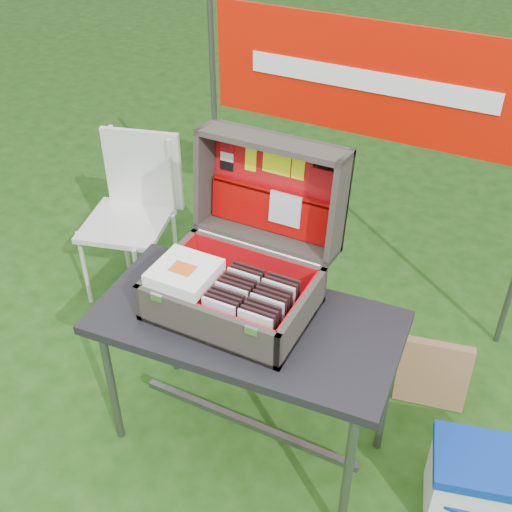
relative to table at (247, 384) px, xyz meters
The scene contains 89 objects.
ground 0.38m from the table, 63.30° to the left, with size 80.00×80.00×0.00m, color #173B0C.
table is the anchor object (origin of this frame).
table_top 0.35m from the table, ahead, with size 1.19×0.59×0.04m, color black.
table_leg_fl 0.58m from the table, 156.07° to the right, with size 0.04×0.04×0.70m, color #59595B.
table_leg_fr 0.58m from the table, 23.93° to the right, with size 0.04×0.04×0.70m, color #59595B.
table_leg_bl 0.58m from the table, 156.07° to the left, with size 0.04×0.04×0.70m, color #59595B.
table_leg_br 0.58m from the table, 23.93° to the left, with size 0.04×0.04×0.70m, color #59595B.
table_brace 0.25m from the table, ahead, with size 1.04×0.03×0.03m, color #59595B.
suitcase 0.67m from the table, 131.84° to the left, with size 0.61×0.59×0.58m, color #47423B, non-canonical shape.
suitcase_base_bottom 0.39m from the table, 163.77° to the left, with size 0.61×0.43×0.02m, color #47423B.
suitcase_base_wall_front 0.49m from the table, 111.56° to the right, with size 0.61×0.02×0.16m, color #47423B.
suitcase_base_wall_back 0.51m from the table, 107.81° to the left, with size 0.61×0.02×0.16m, color #47423B.
suitcase_base_wall_left 0.58m from the table, behind, with size 0.02×0.43×0.16m, color #47423B.
suitcase_base_wall_right 0.50m from the table, ahead, with size 0.02×0.43×0.16m, color #47423B.
suitcase_liner_floor 0.41m from the table, 163.77° to the left, with size 0.56×0.39×0.01m, color red.
suitcase_latch_left 0.62m from the table, 143.84° to the right, with size 0.05×0.01×0.03m, color silver.
suitcase_latch_right 0.57m from the table, 57.95° to the right, with size 0.05×0.01×0.03m, color silver.
suitcase_hinge 0.59m from the table, 106.97° to the left, with size 0.02×0.02×0.55m, color silver.
suitcase_lid_back 0.84m from the table, 99.99° to the left, with size 0.61×0.43×0.02m, color #47423B.
suitcase_lid_rim_far 1.02m from the table, 101.20° to the left, with size 0.61×0.02×0.16m, color #47423B.
suitcase_lid_rim_near 0.63m from the table, 102.78° to the left, with size 0.61×0.02×0.16m, color #47423B.
suitcase_lid_rim_left 0.89m from the table, 136.69° to the left, with size 0.02×0.43×0.16m, color #47423B.
suitcase_lid_rim_right 0.85m from the table, 57.47° to the left, with size 0.02×0.43×0.16m, color #47423B.
suitcase_lid_liner 0.84m from the table, 100.35° to the left, with size 0.56×0.38×0.01m, color red.
suitcase_liner_wall_front 0.50m from the table, 113.27° to the right, with size 0.56×0.01×0.14m, color red.
suitcase_liner_wall_back 0.52m from the table, 108.98° to the left, with size 0.56×0.01×0.14m, color red.
suitcase_liner_wall_left 0.58m from the table, behind, with size 0.01×0.39×0.14m, color red.
suitcase_liner_wall_right 0.51m from the table, ahead, with size 0.01×0.39×0.14m, color red.
suitcase_lid_pocket 0.74m from the table, 101.19° to the left, with size 0.54×0.17×0.03m, color #A00605.
suitcase_pocket_edge 0.82m from the table, 101.07° to the left, with size 0.53×0.02×0.02m, color #A00605.
suitcase_pocket_cd 0.76m from the table, 91.23° to the left, with size 0.14×0.14×0.01m, color silver.
lid_sticker_cc_a 1.02m from the table, 125.75° to the left, with size 0.06×0.04×0.00m, color #1933B2.
lid_sticker_cc_b 0.99m from the table, 126.06° to the left, with size 0.06×0.04×0.00m, color #AA0C11.
lid_sticker_cc_c 0.95m from the table, 126.36° to the left, with size 0.06×0.04×0.00m, color white.
lid_sticker_cc_d 0.92m from the table, 126.68° to the left, with size 0.06×0.04×0.00m, color black.
lid_card_neon_tall 0.95m from the table, 114.81° to the left, with size 0.05×0.12×0.00m, color #D0F70E.
lid_card_neon_main 0.93m from the table, 100.21° to the left, with size 0.12×0.09×0.00m, color #D0F70E.
lid_card_neon_small 0.93m from the table, 87.23° to the left, with size 0.05×0.09×0.00m, color #D0F70E.
lid_sticker_band 0.94m from the table, 72.40° to the left, with size 0.11×0.11×0.00m, color #AA0C11.
lid_sticker_band_bar 0.97m from the table, 72.54° to the left, with size 0.10×0.02×0.00m, color black.
cd_left_0 0.50m from the table, 103.28° to the right, with size 0.13×0.01×0.15m, color silver.
cd_left_1 0.50m from the table, 105.74° to the right, with size 0.13×0.01×0.15m, color black.
cd_left_2 0.49m from the table, 109.28° to the right, with size 0.13×0.01×0.15m, color black.
cd_left_3 0.49m from the table, 114.73° to the right, with size 0.13×0.01×0.15m, color black.
cd_left_4 0.48m from the table, 123.98° to the right, with size 0.13×0.01×0.15m, color silver.
cd_left_5 0.48m from the table, 141.49° to the right, with size 0.13×0.01×0.15m, color black.
cd_left_6 0.48m from the table, behind, with size 0.13×0.01×0.15m, color black.
cd_left_7 0.48m from the table, 149.89° to the left, with size 0.13×0.01×0.15m, color black.
cd_left_8 0.48m from the table, 128.26° to the left, with size 0.13×0.01×0.15m, color silver.
cd_left_9 0.48m from the table, 117.08° to the left, with size 0.13×0.01×0.15m, color black.
cd_left_10 0.49m from the table, 110.72° to the left, with size 0.13×0.01×0.15m, color black.
cd_right_0 0.51m from the table, 52.75° to the right, with size 0.13×0.01×0.15m, color silver.
cd_right_1 0.51m from the table, 47.76° to the right, with size 0.13×0.01×0.15m, color black.
cd_right_2 0.50m from the table, 41.60° to the right, with size 0.13×0.01×0.15m, color black.
cd_right_3 0.50m from the table, 33.99° to the right, with size 0.13×0.01×0.15m, color black.
cd_right_4 0.49m from the table, 24.73° to the right, with size 0.13×0.01×0.15m, color silver.
cd_right_5 0.49m from the table, 13.88° to the right, with size 0.13×0.01×0.15m, color black.
cd_right_6 0.49m from the table, ahead, with size 0.13×0.01×0.15m, color black.
cd_right_7 0.49m from the table, 10.21° to the left, with size 0.13×0.01×0.15m, color black.
cd_right_8 0.49m from the table, 21.48° to the left, with size 0.13×0.01×0.15m, color silver.
cd_right_9 0.50m from the table, 31.26° to the left, with size 0.13×0.01×0.15m, color black.
cd_right_10 0.50m from the table, 39.38° to the left, with size 0.13×0.01×0.15m, color black.
songbook_0 0.59m from the table, 165.33° to the right, with size 0.23×0.23×0.01m, color white.
songbook_1 0.59m from the table, 165.33° to the right, with size 0.23×0.23×0.01m, color white.
songbook_2 0.60m from the table, 165.33° to the right, with size 0.23×0.23×0.01m, color white.
songbook_3 0.60m from the table, 165.33° to the right, with size 0.23×0.23×0.01m, color white.
songbook_4 0.61m from the table, 165.33° to the right, with size 0.23×0.23×0.01m, color white.
songbook_5 0.61m from the table, 165.33° to the right, with size 0.23×0.23×0.01m, color white.
songbook_6 0.61m from the table, 165.33° to the right, with size 0.23×0.23×0.01m, color white.
songbook_7 0.62m from the table, 165.33° to the right, with size 0.23×0.23×0.01m, color white.
songbook_8 0.62m from the table, 165.33° to the right, with size 0.23×0.23×0.01m, color white.
songbook_9 0.63m from the table, 165.33° to the right, with size 0.23×0.23×0.01m, color white.
songbook_graphic 0.63m from the table, 163.02° to the right, with size 0.09×0.07×0.00m, color #D85919.
cooler 1.00m from the table, ahead, with size 0.39×0.30×0.34m, color white, non-canonical shape.
cooler_body 1.00m from the table, ahead, with size 0.37×0.28×0.30m, color white.
cooler_lid 0.98m from the table, ahead, with size 0.39×0.30×0.05m, color #0A3199.
chair 1.25m from the table, 149.44° to the left, with size 0.43×0.47×0.95m, color silver, non-canonical shape.
chair_seat 1.25m from the table, 149.44° to the left, with size 0.43×0.43×0.03m, color silver.
chair_backrest 1.40m from the table, 142.00° to the left, with size 0.43×0.03×0.45m, color silver.
chair_leg_fl 1.34m from the table, 160.29° to the left, with size 0.02×0.02×0.48m, color silver.
chair_leg_fr 1.00m from the table, 153.16° to the left, with size 0.02×0.02×0.48m, color silver.
chair_leg_bl 1.50m from the table, 146.97° to the left, with size 0.02×0.02×0.48m, color silver.
chair_leg_br 1.21m from the table, 137.45° to the left, with size 0.02×0.02×0.48m, color silver.
chair_upright_left 1.55m from the table, 146.29° to the left, with size 0.02×0.02×0.45m, color silver.
chair_upright_right 1.27m from the table, 136.70° to the left, with size 0.02×0.02×0.45m, color silver.
cardboard_box 0.92m from the table, 42.56° to the left, with size 0.33×0.05×0.35m, color #92754C.
banner_post_left 1.51m from the table, 124.55° to the left, with size 0.03×0.03×1.70m, color #59595B.
banner 1.49m from the table, 88.08° to the left, with size 1.60×0.01×0.55m, color #BF1102.
banner_text 1.48m from the table, 88.06° to the left, with size 1.20×0.00×0.10m, color white.
Camera 1 is at (0.83, -1.71, 2.41)m, focal length 45.00 mm.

